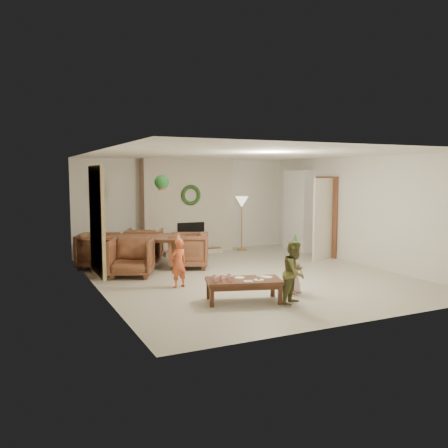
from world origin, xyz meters
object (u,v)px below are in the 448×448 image
dining_chair_far (144,245)px  dining_chair_right (189,250)px  dining_table (139,252)px  dining_chair_left (98,251)px  dining_chair_near (132,257)px  child_pink (293,268)px  child_red (179,263)px  coffee_table_top (244,281)px  child_plaid (294,272)px

dining_chair_far → dining_chair_right: bearing=141.3°
dining_table → dining_chair_left: (-0.82, 0.37, 0.04)m
dining_chair_near → child_pink: (2.23, -2.59, 0.05)m
dining_table → child_pink: child_pink is taller
dining_chair_far → child_red: size_ratio=0.97×
coffee_table_top → child_pink: size_ratio=1.38×
coffee_table_top → child_plaid: child_plaid is taller
coffee_table_top → dining_chair_left: bearing=129.8°
dining_chair_left → coffee_table_top: 4.22m
child_red → child_plaid: size_ratio=0.88×
dining_table → dining_chair_right: (1.02, -0.46, 0.04)m
dining_chair_left → child_red: size_ratio=0.97×
child_plaid → dining_chair_right: bearing=64.9°
dining_chair_far → child_plaid: child_plaid is taller
dining_table → child_red: child_red is taller
dining_chair_left → child_red: (0.99, -2.50, 0.05)m
child_red → child_pink: 2.11m
dining_chair_left → child_red: 2.69m
dining_table → coffee_table_top: (0.81, -3.53, -0.01)m
dining_chair_near → coffee_table_top: bearing=-42.5°
child_red → child_pink: bearing=128.9°
dining_chair_left → child_pink: (2.68, -3.77, 0.05)m
dining_table → child_pink: size_ratio=2.30×
coffee_table_top → dining_chair_near: bearing=130.5°
dining_table → dining_chair_far: 0.90m
dining_table → child_red: size_ratio=2.26×
dining_chair_left → dining_chair_right: 2.01m
child_red → child_pink: child_red is taller
dining_chair_near → dining_chair_far: same height
dining_table → child_plaid: (1.50, -3.98, 0.15)m
dining_chair_near → child_plaid: bearing=-35.4°
dining_chair_far → dining_chair_right: (0.65, -1.27, 0.00)m
child_red → dining_chair_left: bearing=-82.3°
dining_chair_near → child_pink: 3.41m
child_plaid → child_pink: 0.68m
dining_chair_near → dining_chair_left: same height
dining_chair_left → coffee_table_top: size_ratio=0.71×
dining_table → dining_chair_near: (-0.37, -0.82, 0.04)m
dining_chair_far → dining_chair_left: (-1.18, -0.45, 0.00)m
child_red → child_pink: (1.68, -1.27, -0.01)m
dining_chair_far → child_red: (-0.19, -2.95, 0.05)m
dining_chair_far → dining_chair_left: bearing=45.0°
dining_chair_far → child_red: 2.96m
child_plaid → coffee_table_top: bearing=113.9°
dining_chair_near → dining_chair_right: bearing=38.7°
dining_chair_near → coffee_table_top: size_ratio=0.71×
dining_table → dining_chair_right: size_ratio=2.34×
dining_chair_far → child_pink: (1.49, -4.22, 0.05)m
coffee_table_top → child_red: child_red is taller
dining_chair_far → child_pink: size_ratio=0.98×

